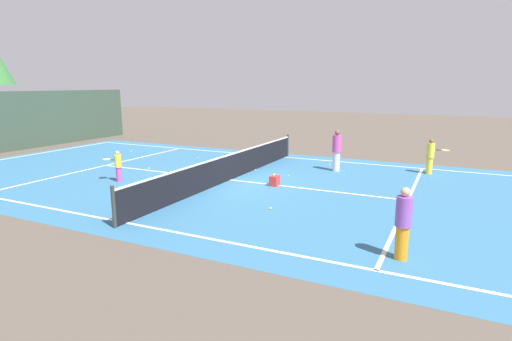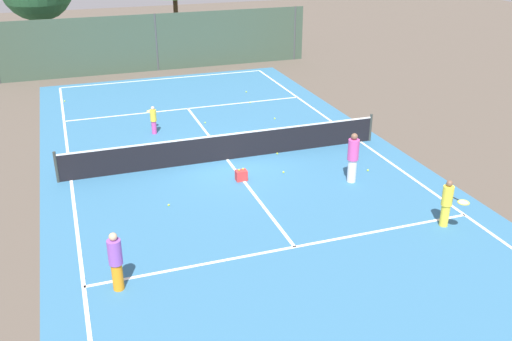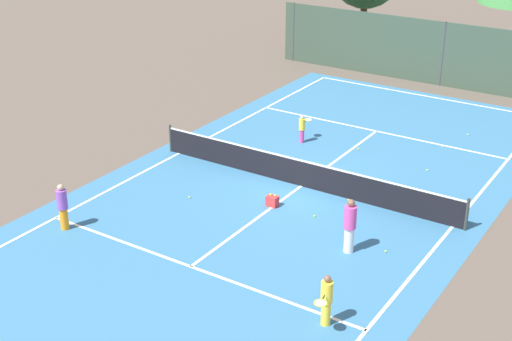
# 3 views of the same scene
# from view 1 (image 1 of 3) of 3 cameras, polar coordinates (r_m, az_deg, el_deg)

# --- Properties ---
(ground_plane) EXTENTS (80.00, 80.00, 0.00)m
(ground_plane) POSITION_cam_1_polar(r_m,az_deg,el_deg) (15.62, -3.63, -1.32)
(ground_plane) COLOR brown
(court_surface) EXTENTS (13.00, 25.00, 0.01)m
(court_surface) POSITION_cam_1_polar(r_m,az_deg,el_deg) (15.62, -3.63, -1.32)
(court_surface) COLOR teal
(court_surface) RESTS_ON ground_plane
(tennis_net) EXTENTS (11.90, 0.10, 1.10)m
(tennis_net) POSITION_cam_1_polar(r_m,az_deg,el_deg) (15.51, -3.65, 0.51)
(tennis_net) COLOR #333833
(tennis_net) RESTS_ON ground_plane
(player_0) EXTENTS (0.34, 0.82, 1.17)m
(player_0) POSITION_cam_1_polar(r_m,az_deg,el_deg) (16.07, -18.70, 0.67)
(player_0) COLOR #D14799
(player_0) RESTS_ON ground_plane
(player_1) EXTENTS (0.46, 0.89, 1.43)m
(player_1) POSITION_cam_1_polar(r_m,az_deg,el_deg) (17.96, 23.11, 1.90)
(player_1) COLOR yellow
(player_1) RESTS_ON ground_plane
(player_2) EXTENTS (0.37, 0.37, 1.72)m
(player_2) POSITION_cam_1_polar(r_m,az_deg,el_deg) (17.38, 11.16, 2.79)
(player_2) COLOR silver
(player_2) RESTS_ON ground_plane
(player_3) EXTENTS (0.33, 0.33, 1.54)m
(player_3) POSITION_cam_1_polar(r_m,az_deg,el_deg) (8.98, 19.77, -6.88)
(player_3) COLOR orange
(player_3) RESTS_ON ground_plane
(ball_crate) EXTENTS (0.38, 0.28, 0.43)m
(ball_crate) POSITION_cam_1_polar(r_m,az_deg,el_deg) (14.71, 2.60, -1.41)
(ball_crate) COLOR red
(ball_crate) RESTS_ON ground_plane
(tennis_ball_0) EXTENTS (0.07, 0.07, 0.07)m
(tennis_ball_0) POSITION_cam_1_polar(r_m,az_deg,el_deg) (17.21, -0.10, 0.06)
(tennis_ball_0) COLOR #CCE533
(tennis_ball_0) RESTS_ON ground_plane
(tennis_ball_2) EXTENTS (0.07, 0.07, 0.07)m
(tennis_ball_2) POSITION_cam_1_polar(r_m,az_deg,el_deg) (16.19, 4.54, -0.74)
(tennis_ball_2) COLOR #CCE533
(tennis_ball_2) RESTS_ON ground_plane
(tennis_ball_3) EXTENTS (0.07, 0.07, 0.07)m
(tennis_ball_3) POSITION_cam_1_polar(r_m,az_deg,el_deg) (23.03, -16.98, 2.56)
(tennis_ball_3) COLOR #CCE533
(tennis_ball_3) RESTS_ON ground_plane
(tennis_ball_4) EXTENTS (0.07, 0.07, 0.07)m
(tennis_ball_4) POSITION_cam_1_polar(r_m,az_deg,el_deg) (18.58, 10.14, 0.75)
(tennis_ball_4) COLOR #CCE533
(tennis_ball_4) RESTS_ON ground_plane
(tennis_ball_5) EXTENTS (0.07, 0.07, 0.07)m
(tennis_ball_5) POSITION_cam_1_polar(r_m,az_deg,el_deg) (11.98, 2.04, -5.28)
(tennis_ball_5) COLOR #CCE533
(tennis_ball_5) RESTS_ON ground_plane
(tennis_ball_6) EXTENTS (0.07, 0.07, 0.07)m
(tennis_ball_6) POSITION_cam_1_polar(r_m,az_deg,el_deg) (16.12, -10.83, -0.98)
(tennis_ball_6) COLOR #CCE533
(tennis_ball_6) RESTS_ON ground_plane
(tennis_ball_7) EXTENTS (0.07, 0.07, 0.07)m
(tennis_ball_7) POSITION_cam_1_polar(r_m,az_deg,el_deg) (20.24, -8.11, 1.73)
(tennis_ball_7) COLOR #CCE533
(tennis_ball_7) RESTS_ON ground_plane
(tennis_ball_8) EXTENTS (0.07, 0.07, 0.07)m
(tennis_ball_8) POSITION_cam_1_polar(r_m,az_deg,el_deg) (12.01, -16.26, -5.71)
(tennis_ball_8) COLOR #CCE533
(tennis_ball_8) RESTS_ON ground_plane
(tennis_ball_9) EXTENTS (0.07, 0.07, 0.07)m
(tennis_ball_9) POSITION_cam_1_polar(r_m,az_deg,el_deg) (18.17, -14.69, 0.29)
(tennis_ball_9) COLOR #CCE533
(tennis_ball_9) RESTS_ON ground_plane
(tennis_ball_10) EXTENTS (0.07, 0.07, 0.07)m
(tennis_ball_10) POSITION_cam_1_polar(r_m,az_deg,el_deg) (21.56, -14.20, 2.11)
(tennis_ball_10) COLOR #CCE533
(tennis_ball_10) RESTS_ON ground_plane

